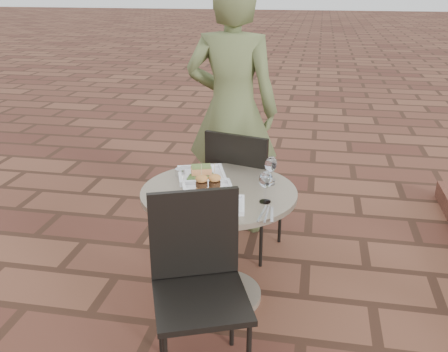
% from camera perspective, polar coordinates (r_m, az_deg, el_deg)
% --- Properties ---
extents(ground, '(60.00, 60.00, 0.00)m').
position_cam_1_polar(ground, '(3.29, 1.66, -12.87)').
color(ground, brown).
rests_on(ground, ground).
extents(cafe_table, '(0.90, 0.90, 0.73)m').
position_cam_1_polar(cafe_table, '(2.97, -0.57, -5.99)').
color(cafe_table, gray).
rests_on(cafe_table, ground).
extents(chair_far, '(0.54, 0.54, 0.93)m').
position_cam_1_polar(chair_far, '(3.43, 2.06, -0.89)').
color(chair_far, black).
rests_on(chair_far, ground).
extents(chair_near, '(0.57, 0.57, 0.93)m').
position_cam_1_polar(chair_near, '(2.45, -3.01, -10.83)').
color(chair_near, black).
rests_on(chair_near, ground).
extents(diner, '(0.70, 0.47, 1.89)m').
position_cam_1_polar(diner, '(3.74, 0.93, 7.47)').
color(diner, '#576135').
rests_on(diner, ground).
extents(plate_salmon, '(0.35, 0.35, 0.08)m').
position_cam_1_polar(plate_salmon, '(3.04, -2.61, 0.21)').
color(plate_salmon, white).
rests_on(plate_salmon, cafe_table).
extents(plate_sliders, '(0.36, 0.36, 0.18)m').
position_cam_1_polar(plate_sliders, '(2.81, -1.81, -1.42)').
color(plate_sliders, white).
rests_on(plate_sliders, cafe_table).
extents(plate_tuna, '(0.25, 0.25, 0.03)m').
position_cam_1_polar(plate_tuna, '(2.66, -0.01, -3.31)').
color(plate_tuna, white).
rests_on(plate_tuna, cafe_table).
extents(wine_glass_right, '(0.08, 0.08, 0.18)m').
position_cam_1_polar(wine_glass_right, '(2.68, 4.80, -0.52)').
color(wine_glass_right, white).
rests_on(wine_glass_right, cafe_table).
extents(wine_glass_mid, '(0.07, 0.07, 0.16)m').
position_cam_1_polar(wine_glass_mid, '(2.93, 5.34, 1.19)').
color(wine_glass_mid, white).
rests_on(wine_glass_mid, cafe_table).
extents(wine_glass_far, '(0.07, 0.07, 0.15)m').
position_cam_1_polar(wine_glass_far, '(2.98, 5.44, 1.43)').
color(wine_glass_far, white).
rests_on(wine_glass_far, cafe_table).
extents(steel_ramekin, '(0.07, 0.07, 0.05)m').
position_cam_1_polar(steel_ramekin, '(3.08, -5.05, 0.43)').
color(steel_ramekin, silver).
rests_on(steel_ramekin, cafe_table).
extents(cutlery_set, '(0.10, 0.21, 0.00)m').
position_cam_1_polar(cutlery_set, '(2.59, 4.92, -4.35)').
color(cutlery_set, silver).
rests_on(cutlery_set, cafe_table).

